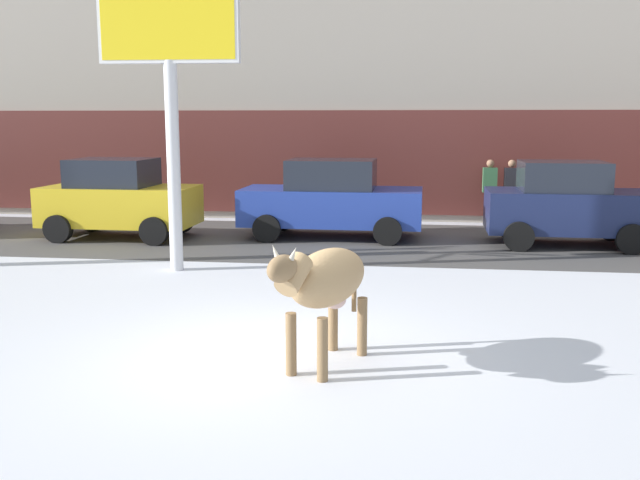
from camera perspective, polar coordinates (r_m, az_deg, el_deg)
The scene contains 9 objects.
ground_plane at distance 8.54m, azimuth -3.98°, elevation -9.32°, with size 120.00×120.00×0.00m, color white.
road_strip at distance 16.45m, azimuth 1.64°, elevation -0.04°, with size 60.00×5.60×0.01m, color #514F4C.
cow_tan at distance 7.95m, azimuth 0.41°, elevation -3.29°, with size 1.08×1.91×1.54m.
billboard at distance 13.35m, azimuth -11.98°, elevation 16.08°, with size 2.53×0.29×5.56m.
car_yellow_hatchback at distance 17.36m, azimuth -15.76°, elevation 3.18°, with size 3.53×1.97×1.86m.
car_blue_sedan at distance 16.77m, azimuth 0.94°, elevation 3.26°, with size 4.23×2.04×1.84m.
car_navy_hatchback at distance 16.57m, azimuth 19.09°, elevation 2.72°, with size 3.53×1.97×1.86m.
pedestrian_near_billboard at distance 19.19m, azimuth 13.36°, elevation 3.73°, with size 0.36×0.24×1.73m.
pedestrian_by_cars at distance 19.26m, azimuth 14.98°, elevation 3.68°, with size 0.36×0.24×1.73m.
Camera 1 is at (1.62, -7.92, 2.77)m, focal length 40.09 mm.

